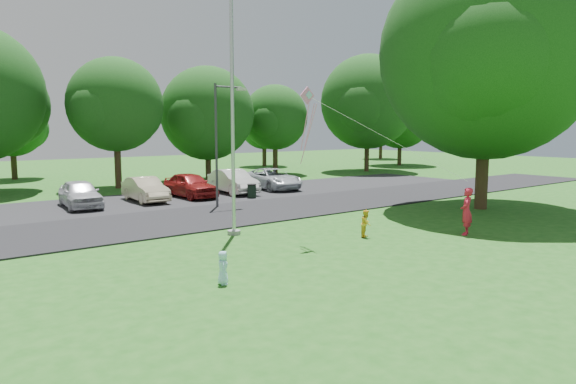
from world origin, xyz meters
TOP-DOWN VIEW (x-y plane):
  - ground at (0.00, 0.00)m, footprint 120.00×120.00m
  - park_road at (0.00, 9.00)m, footprint 60.00×6.00m
  - parking_strip at (0.00, 15.50)m, footprint 42.00×7.00m
  - flagpole at (-3.50, 5.00)m, footprint 0.50×0.50m
  - street_lamp at (-0.37, 11.24)m, footprint 1.77×0.30m
  - trash_can at (2.64, 12.95)m, footprint 0.53×0.53m
  - big_tree at (9.66, 2.69)m, footprint 10.98×10.46m
  - tree_row at (1.59, 24.23)m, footprint 64.35×11.94m
  - horizon_trees at (4.06, 33.88)m, footprint 77.46×7.20m
  - parked_cars at (0.75, 15.44)m, footprint 14.68×5.12m
  - woman at (3.49, -0.47)m, footprint 0.79×0.71m
  - child_yellow at (0.16, 1.57)m, footprint 0.62×0.57m
  - child_blue at (-7.08, -0.23)m, footprint 0.44×0.51m
  - kite at (-1.96, 2.25)m, footprint 5.90×3.07m

SIDE VIEW (x-z plane):
  - ground at x=0.00m, z-range 0.00..0.00m
  - park_road at x=0.00m, z-range 0.00..0.06m
  - parking_strip at x=0.00m, z-range 0.00..0.06m
  - trash_can at x=2.64m, z-range 0.00..0.85m
  - child_blue at x=-7.08m, z-range 0.00..0.89m
  - child_yellow at x=0.16m, z-range 0.00..1.03m
  - parked_cars at x=0.75m, z-range 0.03..1.49m
  - woman at x=3.49m, z-range 0.00..1.81m
  - street_lamp at x=-0.37m, z-range 0.63..6.92m
  - flagpole at x=-3.50m, z-range -0.83..9.17m
  - horizon_trees at x=4.06m, z-range 0.79..7.81m
  - kite at x=-1.96m, z-range 2.97..6.41m
  - tree_row at x=1.59m, z-range 0.27..11.15m
  - big_tree at x=9.66m, z-range 0.95..13.89m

